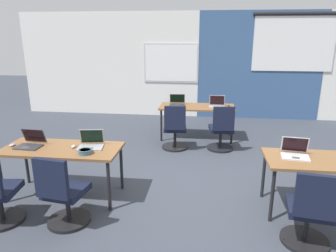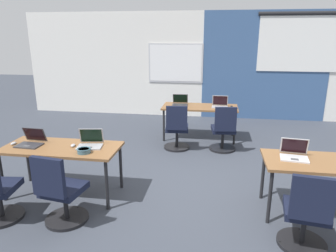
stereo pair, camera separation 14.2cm
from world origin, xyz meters
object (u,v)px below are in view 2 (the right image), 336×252
at_px(chair_far_left, 177,131).
at_px(mouse_near_left_inner, 73,145).
at_px(laptop_near_right_inner, 294,154).
at_px(mouse_near_left_end, 14,143).
at_px(snack_bowl, 84,150).
at_px(chair_near_left_inner, 61,195).
at_px(desk_near_left, 62,151).
at_px(laptop_far_left, 180,103).
at_px(chair_near_right_inner, 306,218).
at_px(desk_far_center, 200,109).
at_px(laptop_near_left_inner, 90,143).
at_px(chair_far_right, 223,132).
at_px(laptop_far_right, 220,105).
at_px(desk_near_right, 331,166).
at_px(laptop_near_left_end, 31,141).
at_px(mouse_far_right, 232,107).

bearing_deg(chair_far_left, mouse_near_left_inner, 53.92).
distance_m(laptop_near_right_inner, mouse_near_left_end, 3.77).
xyz_separation_m(mouse_near_left_inner, snack_bowl, (0.25, -0.20, 0.02)).
relative_size(chair_near_left_inner, mouse_near_left_end, 8.82).
height_order(desk_near_left, snack_bowl, snack_bowl).
bearing_deg(laptop_far_left, chair_near_right_inner, -67.89).
bearing_deg(desk_near_left, chair_near_left_inner, -65.58).
bearing_deg(chair_near_right_inner, chair_near_left_inner, 7.15).
height_order(desk_far_center, laptop_near_left_inner, laptop_near_left_inner).
bearing_deg(chair_far_right, laptop_near_left_inner, 40.39).
height_order(laptop_near_left_inner, snack_bowl, laptop_near_left_inner).
distance_m(laptop_far_left, mouse_near_left_end, 3.54).
height_order(desk_far_center, snack_bowl, snack_bowl).
xyz_separation_m(desk_near_left, chair_far_right, (2.26, 2.09, -0.28)).
distance_m(chair_near_right_inner, snack_bowl, 2.73).
distance_m(desk_far_center, laptop_far_right, 0.44).
distance_m(laptop_near_right_inner, snack_bowl, 2.67).
bearing_deg(mouse_near_left_end, desk_near_right, 0.33).
distance_m(laptop_near_right_inner, laptop_far_right, 2.88).
bearing_deg(laptop_near_left_inner, laptop_near_left_end, 175.31).
distance_m(laptop_near_left_end, laptop_far_right, 3.83).
distance_m(laptop_near_left_inner, snack_bowl, 0.25).
bearing_deg(mouse_far_right, laptop_near_left_inner, -126.60).
distance_m(chair_near_left_inner, chair_far_right, 3.39).
xyz_separation_m(chair_far_left, laptop_near_left_end, (-1.80, -2.03, 0.39)).
bearing_deg(chair_near_right_inner, mouse_near_left_inner, -6.64).
bearing_deg(laptop_far_left, chair_far_right, -43.68).
distance_m(desk_near_left, mouse_near_left_inner, 0.18).
distance_m(desk_far_center, chair_near_right_inner, 3.78).
bearing_deg(chair_far_left, chair_near_left_inner, 63.70).
relative_size(laptop_far_right, mouse_far_right, 3.16).
distance_m(laptop_near_right_inner, laptop_near_left_inner, 2.68).
bearing_deg(mouse_near_left_inner, laptop_near_left_inner, 11.87).
xyz_separation_m(desk_near_left, laptop_far_right, (2.17, 2.80, 0.11)).
bearing_deg(laptop_far_right, laptop_far_left, 175.87).
bearing_deg(laptop_far_left, chair_far_left, -90.77).
height_order(laptop_near_right_inner, snack_bowl, laptop_near_right_inner).
relative_size(desk_near_left, snack_bowl, 9.01).
relative_size(laptop_near_left_inner, mouse_near_left_inner, 3.46).
height_order(laptop_near_left_end, mouse_near_left_end, laptop_near_left_end).
xyz_separation_m(laptop_near_left_inner, laptop_near_left_end, (-0.84, -0.07, -0.00)).
xyz_separation_m(chair_near_left_inner, laptop_far_right, (1.86, 3.49, 0.39)).
height_order(desk_near_right, mouse_far_right, mouse_far_right).
relative_size(desk_near_right, mouse_far_right, 14.90).
distance_m(chair_near_left_inner, mouse_far_right, 4.10).
bearing_deg(snack_bowl, chair_near_right_inner, -12.02).
distance_m(desk_near_left, desk_near_right, 3.50).
bearing_deg(chair_far_right, chair_far_left, -3.29).
distance_m(chair_near_right_inner, mouse_near_left_end, 3.84).
xyz_separation_m(laptop_near_left_inner, chair_far_right, (1.86, 2.02, -0.39)).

